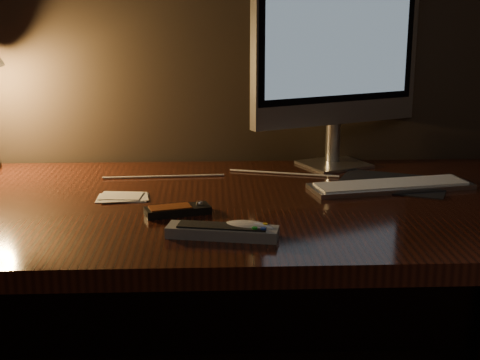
{
  "coord_description": "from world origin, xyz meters",
  "views": [
    {
      "loc": [
        -0.02,
        0.49,
        1.15
      ],
      "look_at": [
        0.03,
        1.73,
        0.83
      ],
      "focal_mm": 50.0,
      "sensor_mm": 36.0,
      "label": 1
    }
  ],
  "objects_px": {
    "media_remote": "(178,210)",
    "tv_remote": "(222,231)",
    "desk": "(223,246)",
    "mouse": "(248,231)",
    "monitor": "(339,49)",
    "keyboard": "(391,186)"
  },
  "relations": [
    {
      "from": "mouse",
      "to": "tv_remote",
      "type": "relative_size",
      "value": 0.5
    },
    {
      "from": "monitor",
      "to": "mouse",
      "type": "bearing_deg",
      "value": -139.82
    },
    {
      "from": "monitor",
      "to": "mouse",
      "type": "relative_size",
      "value": 4.9
    },
    {
      "from": "desk",
      "to": "monitor",
      "type": "distance_m",
      "value": 0.57
    },
    {
      "from": "monitor",
      "to": "keyboard",
      "type": "distance_m",
      "value": 0.38
    },
    {
      "from": "keyboard",
      "to": "tv_remote",
      "type": "height_order",
      "value": "tv_remote"
    },
    {
      "from": "tv_remote",
      "to": "mouse",
      "type": "bearing_deg",
      "value": 16.05
    },
    {
      "from": "tv_remote",
      "to": "media_remote",
      "type": "bearing_deg",
      "value": 132.87
    },
    {
      "from": "mouse",
      "to": "media_remote",
      "type": "distance_m",
      "value": 0.19
    },
    {
      "from": "desk",
      "to": "monitor",
      "type": "bearing_deg",
      "value": 39.07
    },
    {
      "from": "desk",
      "to": "media_remote",
      "type": "distance_m",
      "value": 0.23
    },
    {
      "from": "keyboard",
      "to": "media_remote",
      "type": "distance_m",
      "value": 0.51
    },
    {
      "from": "media_remote",
      "to": "tv_remote",
      "type": "distance_m",
      "value": 0.17
    },
    {
      "from": "monitor",
      "to": "mouse",
      "type": "distance_m",
      "value": 0.66
    },
    {
      "from": "mouse",
      "to": "tv_remote",
      "type": "distance_m",
      "value": 0.05
    },
    {
      "from": "monitor",
      "to": "tv_remote",
      "type": "bearing_deg",
      "value": -143.47
    },
    {
      "from": "desk",
      "to": "media_remote",
      "type": "bearing_deg",
      "value": -119.82
    },
    {
      "from": "tv_remote",
      "to": "monitor",
      "type": "bearing_deg",
      "value": 72.42
    },
    {
      "from": "mouse",
      "to": "media_remote",
      "type": "xyz_separation_m",
      "value": [
        -0.13,
        0.14,
        -0.0
      ]
    },
    {
      "from": "desk",
      "to": "mouse",
      "type": "relative_size",
      "value": 15.51
    },
    {
      "from": "desk",
      "to": "monitor",
      "type": "height_order",
      "value": "monitor"
    },
    {
      "from": "monitor",
      "to": "mouse",
      "type": "xyz_separation_m",
      "value": [
        -0.25,
        -0.54,
        -0.29
      ]
    }
  ]
}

